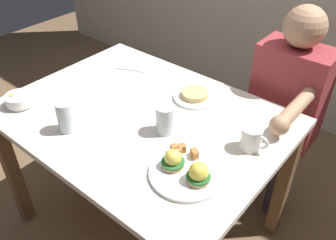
{
  "coord_description": "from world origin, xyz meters",
  "views": [
    {
      "loc": [
        0.88,
        -0.89,
        1.64
      ],
      "look_at": [
        0.15,
        0.0,
        0.78
      ],
      "focal_mm": 37.93,
      "sensor_mm": 36.0,
      "label": 1
    }
  ],
  "objects_px": {
    "water_glass_near": "(66,118)",
    "water_glass_far": "(165,121)",
    "fork": "(132,70)",
    "diner_person": "(285,105)",
    "dining_table": "(143,133)",
    "fruit_bowl": "(19,100)",
    "eggs_benedict_plate": "(187,169)",
    "coffee_mug": "(252,138)",
    "side_plate": "(195,96)"
  },
  "relations": [
    {
      "from": "water_glass_near",
      "to": "water_glass_far",
      "type": "xyz_separation_m",
      "value": [
        0.31,
        0.25,
        -0.01
      ]
    },
    {
      "from": "fork",
      "to": "diner_person",
      "type": "relative_size",
      "value": 0.13
    },
    {
      "from": "dining_table",
      "to": "water_glass_near",
      "type": "height_order",
      "value": "water_glass_near"
    },
    {
      "from": "dining_table",
      "to": "fruit_bowl",
      "type": "xyz_separation_m",
      "value": [
        -0.47,
        -0.3,
        0.14
      ]
    },
    {
      "from": "fruit_bowl",
      "to": "eggs_benedict_plate",
      "type": "bearing_deg",
      "value": 8.97
    },
    {
      "from": "eggs_benedict_plate",
      "to": "water_glass_near",
      "type": "relative_size",
      "value": 2.04
    },
    {
      "from": "coffee_mug",
      "to": "water_glass_far",
      "type": "height_order",
      "value": "water_glass_far"
    },
    {
      "from": "dining_table",
      "to": "water_glass_far",
      "type": "xyz_separation_m",
      "value": [
        0.15,
        -0.02,
        0.16
      ]
    },
    {
      "from": "fork",
      "to": "water_glass_near",
      "type": "relative_size",
      "value": 1.11
    },
    {
      "from": "dining_table",
      "to": "eggs_benedict_plate",
      "type": "height_order",
      "value": "eggs_benedict_plate"
    },
    {
      "from": "coffee_mug",
      "to": "diner_person",
      "type": "height_order",
      "value": "diner_person"
    },
    {
      "from": "side_plate",
      "to": "coffee_mug",
      "type": "bearing_deg",
      "value": -21.58
    },
    {
      "from": "fruit_bowl",
      "to": "diner_person",
      "type": "height_order",
      "value": "diner_person"
    },
    {
      "from": "eggs_benedict_plate",
      "to": "water_glass_near",
      "type": "height_order",
      "value": "water_glass_near"
    },
    {
      "from": "fruit_bowl",
      "to": "water_glass_near",
      "type": "distance_m",
      "value": 0.31
    },
    {
      "from": "dining_table",
      "to": "water_glass_near",
      "type": "xyz_separation_m",
      "value": [
        -0.16,
        -0.27,
        0.17
      ]
    },
    {
      "from": "fruit_bowl",
      "to": "diner_person",
      "type": "bearing_deg",
      "value": 45.88
    },
    {
      "from": "water_glass_near",
      "to": "fork",
      "type": "bearing_deg",
      "value": 106.33
    },
    {
      "from": "dining_table",
      "to": "fork",
      "type": "height_order",
      "value": "fork"
    },
    {
      "from": "water_glass_far",
      "to": "side_plate",
      "type": "distance_m",
      "value": 0.28
    },
    {
      "from": "eggs_benedict_plate",
      "to": "fruit_bowl",
      "type": "bearing_deg",
      "value": -171.03
    },
    {
      "from": "fork",
      "to": "side_plate",
      "type": "relative_size",
      "value": 0.74
    },
    {
      "from": "coffee_mug",
      "to": "fruit_bowl",
      "type": "bearing_deg",
      "value": -156.85
    },
    {
      "from": "water_glass_near",
      "to": "side_plate",
      "type": "xyz_separation_m",
      "value": [
        0.26,
        0.52,
        -0.05
      ]
    },
    {
      "from": "fruit_bowl",
      "to": "side_plate",
      "type": "bearing_deg",
      "value": 43.93
    },
    {
      "from": "dining_table",
      "to": "coffee_mug",
      "type": "xyz_separation_m",
      "value": [
        0.47,
        0.1,
        0.16
      ]
    },
    {
      "from": "dining_table",
      "to": "side_plate",
      "type": "bearing_deg",
      "value": 67.97
    },
    {
      "from": "water_glass_near",
      "to": "water_glass_far",
      "type": "relative_size",
      "value": 1.1
    },
    {
      "from": "water_glass_far",
      "to": "diner_person",
      "type": "xyz_separation_m",
      "value": [
        0.25,
        0.62,
        -0.14
      ]
    },
    {
      "from": "fork",
      "to": "side_plate",
      "type": "xyz_separation_m",
      "value": [
        0.41,
        -0.01,
        0.01
      ]
    },
    {
      "from": "side_plate",
      "to": "diner_person",
      "type": "xyz_separation_m",
      "value": [
        0.3,
        0.35,
        -0.1
      ]
    },
    {
      "from": "eggs_benedict_plate",
      "to": "dining_table",
      "type": "bearing_deg",
      "value": 155.91
    },
    {
      "from": "dining_table",
      "to": "water_glass_near",
      "type": "bearing_deg",
      "value": -120.41
    },
    {
      "from": "eggs_benedict_plate",
      "to": "coffee_mug",
      "type": "relative_size",
      "value": 2.43
    },
    {
      "from": "fruit_bowl",
      "to": "coffee_mug",
      "type": "height_order",
      "value": "coffee_mug"
    },
    {
      "from": "water_glass_near",
      "to": "diner_person",
      "type": "relative_size",
      "value": 0.12
    },
    {
      "from": "fruit_bowl",
      "to": "diner_person",
      "type": "xyz_separation_m",
      "value": [
        0.87,
        0.9,
        -0.12
      ]
    },
    {
      "from": "diner_person",
      "to": "fruit_bowl",
      "type": "bearing_deg",
      "value": -134.12
    },
    {
      "from": "fruit_bowl",
      "to": "dining_table",
      "type": "bearing_deg",
      "value": 32.46
    },
    {
      "from": "fork",
      "to": "side_plate",
      "type": "distance_m",
      "value": 0.41
    },
    {
      "from": "fruit_bowl",
      "to": "water_glass_far",
      "type": "height_order",
      "value": "water_glass_far"
    },
    {
      "from": "water_glass_far",
      "to": "diner_person",
      "type": "distance_m",
      "value": 0.69
    },
    {
      "from": "eggs_benedict_plate",
      "to": "fork",
      "type": "height_order",
      "value": "eggs_benedict_plate"
    },
    {
      "from": "water_glass_near",
      "to": "eggs_benedict_plate",
      "type": "bearing_deg",
      "value": 11.17
    },
    {
      "from": "coffee_mug",
      "to": "water_glass_near",
      "type": "height_order",
      "value": "water_glass_near"
    },
    {
      "from": "coffee_mug",
      "to": "side_plate",
      "type": "xyz_separation_m",
      "value": [
        -0.37,
        0.15,
        -0.04
      ]
    },
    {
      "from": "water_glass_near",
      "to": "side_plate",
      "type": "bearing_deg",
      "value": 63.47
    },
    {
      "from": "dining_table",
      "to": "fork",
      "type": "bearing_deg",
      "value": 140.62
    },
    {
      "from": "dining_table",
      "to": "water_glass_far",
      "type": "height_order",
      "value": "water_glass_far"
    },
    {
      "from": "side_plate",
      "to": "diner_person",
      "type": "bearing_deg",
      "value": 49.22
    }
  ]
}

